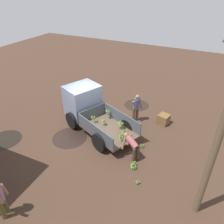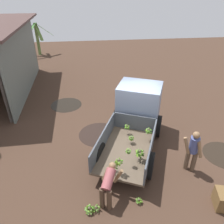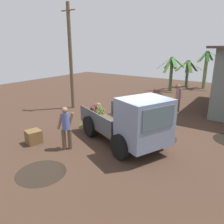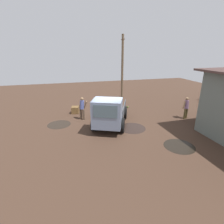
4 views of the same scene
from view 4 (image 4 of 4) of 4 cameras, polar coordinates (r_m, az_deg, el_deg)
The scene contains 15 objects.
ground at distance 11.67m, azimuth -0.09°, elevation -4.94°, with size 36.00×36.00×0.00m, color #412D21.
mud_patch_0 at distance 12.59m, azimuth -16.88°, elevation -3.92°, with size 1.58×1.58×0.01m, color black.
mud_patch_1 at distance 11.60m, azimuth 6.58°, elevation -5.21°, with size 1.76×1.76×0.01m, color black.
mud_patch_2 at distance 10.13m, azimuth 21.10°, elevation -10.39°, with size 1.63×1.63×0.01m, color black.
cargo_truck at distance 10.89m, azimuth -1.15°, elevation -0.52°, with size 4.58×3.27×2.12m.
utility_pole at distance 17.07m, azimuth 3.38°, elevation 13.84°, with size 1.05×0.21×6.21m.
banana_palm_2 at distance 19.55m, azimuth 32.30°, elevation 7.11°, with size 2.41×2.66×2.92m.
person_foreground_visitor at distance 12.84m, azimuth -9.72°, elevation 1.51°, with size 0.57×0.62×1.66m.
person_worker_loading at distance 14.29m, azimuth 1.57°, elevation 2.79°, with size 0.85×0.78×1.16m.
person_bystander_near_shed at distance 13.93m, azimuth 23.07°, elevation 1.53°, with size 0.49×0.62×1.63m.
banana_bunch_on_ground_0 at distance 15.57m, azimuth 5.14°, elevation 1.69°, with size 0.20×0.20×0.16m.
banana_bunch_on_ground_1 at distance 14.94m, azimuth 3.32°, elevation 1.12°, with size 0.29×0.30×0.23m.
banana_bunch_on_ground_2 at distance 14.86m, azimuth 2.63°, elevation 0.97°, with size 0.24×0.24×0.19m.
banana_bunch_on_ground_3 at distance 14.44m, azimuth -2.05°, elevation 0.34°, with size 0.21×0.22×0.17m.
wooden_crate_0 at distance 14.43m, azimuth -11.89°, elevation 0.67°, with size 0.56×0.56×0.55m, color brown.
Camera 4 is at (10.25, -2.77, 4.83)m, focal length 28.00 mm.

